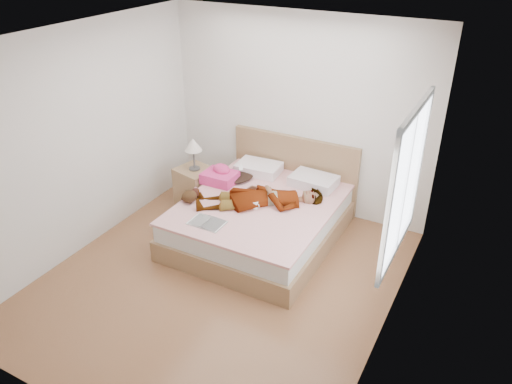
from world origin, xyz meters
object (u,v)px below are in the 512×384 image
Objects in this scene: bed at (263,216)px; phone at (241,168)px; towel at (220,175)px; nightstand at (196,185)px; magazine at (207,223)px; woman at (260,195)px; coffee_mug at (255,205)px; plush_toy at (190,196)px.

phone is at bearing 147.51° from bed.
towel is 0.42× the size of nightstand.
magazine is (-0.30, -0.79, 0.24)m from bed.
towel is at bearing -140.85° from woman.
phone reaches higher than magazine.
bed is 0.80m from towel.
towel is (-0.72, 0.24, -0.02)m from woman.
plush_toy reaches higher than coffee_mug.
magazine is at bearing -120.01° from coffee_mug.
bed is 0.88m from magazine.
nightstand is at bearing 158.94° from phone.
coffee_mug is 0.12× the size of nightstand.
woman is 0.76m from towel.
magazine is (0.19, -1.11, -0.18)m from phone.
coffee_mug is at bearing -86.03° from bed.
phone is 1.14m from magazine.
towel reaches higher than plush_toy.
bed is 4.81× the size of towel.
coffee_mug is (0.01, -0.15, -0.06)m from woman.
phone is at bearing 99.71° from magazine.
nightstand reaches higher than coffee_mug.
bed is 1.15m from nightstand.
coffee_mug is at bearing -20.11° from nightstand.
woman is 0.35m from bed.
plush_toy is at bearing -148.77° from bed.
nightstand is at bearing 175.69° from towel.
plush_toy is at bearing -96.47° from woman.
bed reaches higher than coffee_mug.
towel is 1.53× the size of plush_toy.
towel reaches higher than coffee_mug.
woman is 0.75× the size of bed.
magazine is at bearing -110.99° from bed.
coffee_mug is (0.32, 0.55, 0.04)m from magazine.
coffee_mug is (0.51, -0.55, -0.14)m from phone.
woman is 3.86× the size of magazine.
magazine is 1.29m from nightstand.
bed is 0.94m from plush_toy.
phone is 0.05× the size of bed.
nightstand is (-1.14, 0.27, -0.28)m from woman.
magazine is at bearing -56.25° from woman.
magazine is 0.39× the size of nightstand.
towel is at bearing -175.91° from phone.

